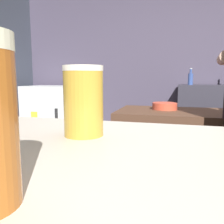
# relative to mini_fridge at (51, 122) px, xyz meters

# --- Properties ---
(wall_back) EXTENTS (5.20, 0.10, 2.70)m
(wall_back) POSITION_rel_mini_fridge_xyz_m (2.00, 0.45, 0.81)
(wall_back) COLOR #484154
(wall_back) RESTS_ON ground
(back_shelf) EXTENTS (0.82, 0.36, 1.10)m
(back_shelf) POSITION_rel_mini_fridge_xyz_m (2.22, 0.17, 0.01)
(back_shelf) COLOR #32303B
(back_shelf) RESTS_ON ground
(mini_fridge) EXTENTS (0.69, 0.58, 1.07)m
(mini_fridge) POSITION_rel_mini_fridge_xyz_m (0.00, 0.00, 0.00)
(mini_fridge) COLOR silver
(mini_fridge) RESTS_ON ground
(mixing_bowl) EXTENTS (0.22, 0.22, 0.06)m
(mixing_bowl) POSITION_rel_mini_fridge_xyz_m (1.69, -1.00, 0.41)
(mixing_bowl) COLOR #C74A32
(mixing_bowl) RESTS_ON prep_counter
(pint_glass_near) EXTENTS (0.08, 0.08, 0.14)m
(pint_glass_near) POSITION_rel_mini_fridge_xyz_m (1.62, -2.70, 0.61)
(pint_glass_near) COLOR gold
(pint_glass_near) RESTS_ON bar_counter
(bottle_soy) EXTENTS (0.06, 0.06, 0.21)m
(bottle_soy) POSITION_rel_mini_fridge_xyz_m (1.96, 0.11, 0.64)
(bottle_soy) COLOR #374F90
(bottle_soy) RESTS_ON back_shelf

